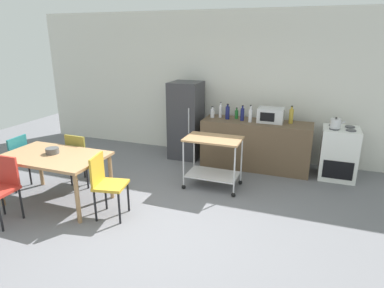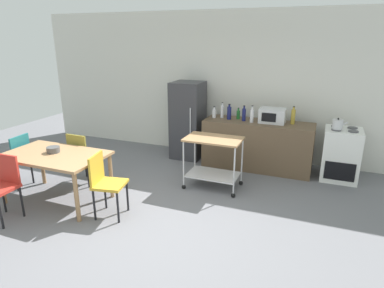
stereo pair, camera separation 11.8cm
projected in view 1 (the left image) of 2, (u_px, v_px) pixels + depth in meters
The scene contains 21 objects.
ground_plane at pixel (151, 226), 4.41m from camera, with size 12.00×12.00×0.00m, color slate.
back_wall at pixel (220, 85), 6.82m from camera, with size 8.40×0.12×2.90m, color silver.
kitchen_counter at pixel (256, 145), 6.29m from camera, with size 2.00×0.64×0.90m, color brown.
dining_table at pixel (54, 160), 4.87m from camera, with size 1.50×0.90×0.75m.
chair_olive at pixel (81, 155), 5.51m from camera, with size 0.41×0.41×0.89m.
chair_mustard at pixel (106, 182), 4.52m from camera, with size 0.47×0.47×0.89m.
chair_teal at pixel (14, 159), 5.37m from camera, with size 0.43×0.43×0.89m.
chair_red at pixel (2, 185), 4.41m from camera, with size 0.41×0.41×0.89m.
stove_oven at pixel (339, 153), 5.82m from camera, with size 0.60×0.61×0.92m.
refrigerator at pixel (186, 120), 6.76m from camera, with size 0.60×0.63×1.55m.
kitchen_cart at pixel (213, 154), 5.41m from camera, with size 0.91×0.57×0.85m.
bottle_vinegar at pixel (212, 113), 6.43m from camera, with size 0.08×0.08×0.22m.
bottle_soy_sauce at pixel (220, 111), 6.42m from camera, with size 0.06×0.06×0.30m.
bottle_sparkling_water at pixel (228, 113), 6.30m from camera, with size 0.08×0.08×0.29m.
bottle_wine at pixel (237, 114), 6.33m from camera, with size 0.06×0.06×0.22m.
bottle_soda at pixel (242, 114), 6.19m from camera, with size 0.07×0.07×0.29m.
bottle_sesame_oil at pixel (250, 115), 6.08m from camera, with size 0.07×0.07×0.31m.
microwave at pixel (271, 115), 6.07m from camera, with size 0.46×0.35×0.26m.
bottle_hot_sauce at pixel (291, 116), 5.98m from camera, with size 0.08×0.08×0.32m.
fruit_bowl at pixel (52, 151), 4.90m from camera, with size 0.19×0.19×0.09m, color #4C4C4C.
kettle at pixel (336, 123), 5.61m from camera, with size 0.24×0.17×0.19m.
Camera 1 is at (1.86, -3.43, 2.39)m, focal length 31.17 mm.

